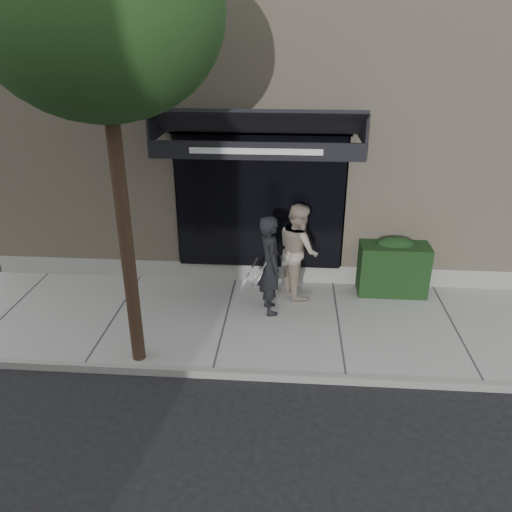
# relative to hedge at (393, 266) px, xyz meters

# --- Properties ---
(ground) EXTENTS (80.00, 80.00, 0.00)m
(ground) POSITION_rel_hedge_xyz_m (-1.10, -1.25, -0.66)
(ground) COLOR black
(ground) RESTS_ON ground
(sidewalk) EXTENTS (20.00, 3.00, 0.12)m
(sidewalk) POSITION_rel_hedge_xyz_m (-1.10, -1.25, -0.60)
(sidewalk) COLOR #A2A29C
(sidewalk) RESTS_ON ground
(curb) EXTENTS (20.00, 0.10, 0.14)m
(curb) POSITION_rel_hedge_xyz_m (-1.10, -2.80, -0.59)
(curb) COLOR gray
(curb) RESTS_ON ground
(building_facade) EXTENTS (14.30, 8.04, 5.64)m
(building_facade) POSITION_rel_hedge_xyz_m (-1.11, 3.71, 2.08)
(building_facade) COLOR tan
(building_facade) RESTS_ON ground
(hedge) EXTENTS (1.30, 0.70, 1.14)m
(hedge) POSITION_rel_hedge_xyz_m (0.00, 0.00, 0.00)
(hedge) COLOR black
(hedge) RESTS_ON sidewalk
(street_tree) EXTENTS (3.00, 3.00, 6.28)m
(street_tree) POSITION_rel_hedge_xyz_m (-4.30, -2.55, 4.32)
(street_tree) COLOR black
(street_tree) RESTS_ON ground
(pedestrian_front) EXTENTS (0.83, 0.88, 1.83)m
(pedestrian_front) POSITION_rel_hedge_xyz_m (-2.33, -0.94, 0.38)
(pedestrian_front) COLOR black
(pedestrian_front) RESTS_ON sidewalk
(pedestrian_back) EXTENTS (0.96, 1.08, 1.82)m
(pedestrian_back) POSITION_rel_hedge_xyz_m (-1.83, -0.20, 0.37)
(pedestrian_back) COLOR #AE9E8B
(pedestrian_back) RESTS_ON sidewalk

